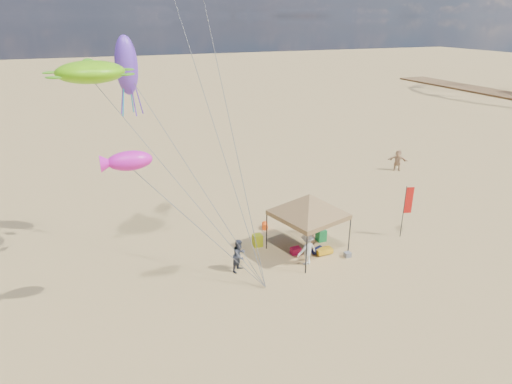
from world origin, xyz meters
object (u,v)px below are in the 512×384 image
at_px(chair_yellow, 257,240).
at_px(cooler_blue, 323,220).
at_px(feather_flag, 407,204).
at_px(person_near_a, 311,236).
at_px(person_far_c, 398,160).
at_px(person_near_b, 239,255).
at_px(beach_cart, 324,251).
at_px(person_near_c, 307,249).
at_px(canopy_tent, 309,196).
at_px(cooler_red, 296,251).
at_px(chair_green, 321,235).

bearing_deg(chair_yellow, cooler_blue, 14.21).
height_order(feather_flag, person_near_a, feather_flag).
bearing_deg(person_far_c, feather_flag, -88.05).
bearing_deg(cooler_blue, person_near_b, -154.01).
height_order(beach_cart, person_near_b, person_near_b).
height_order(chair_yellow, person_far_c, person_far_c).
xyz_separation_m(beach_cart, person_near_c, (-1.40, -0.60, 0.70)).
xyz_separation_m(canopy_tent, person_near_b, (-4.15, -0.46, -2.45)).
distance_m(feather_flag, cooler_red, 7.16).
relative_size(cooler_blue, person_near_c, 0.30).
distance_m(chair_green, person_far_c, 15.10).
bearing_deg(person_near_c, cooler_red, -100.04).
distance_m(beach_cart, person_near_c, 1.68).
bearing_deg(canopy_tent, chair_yellow, 145.40).
relative_size(canopy_tent, person_near_b, 3.56).
bearing_deg(cooler_blue, chair_green, -122.88).
xyz_separation_m(cooler_blue, chair_green, (-1.32, -2.05, 0.16)).
height_order(canopy_tent, chair_yellow, canopy_tent).
distance_m(cooler_blue, chair_yellow, 5.18).
xyz_separation_m(canopy_tent, person_near_c, (-0.66, -1.21, -2.42)).
bearing_deg(canopy_tent, chair_green, 31.20).
relative_size(feather_flag, cooler_red, 5.95).
height_order(cooler_red, person_near_a, person_near_a).
bearing_deg(beach_cart, cooler_blue, 60.82).
height_order(cooler_blue, person_near_a, person_near_a).
relative_size(feather_flag, person_near_a, 1.97).
relative_size(feather_flag, beach_cart, 3.57).
bearing_deg(person_near_c, person_far_c, -154.86).
bearing_deg(person_near_c, beach_cart, -168.81).
bearing_deg(chair_green, person_near_a, -145.58).
bearing_deg(person_near_c, chair_green, -146.66).
relative_size(canopy_tent, person_near_c, 3.46).
xyz_separation_m(person_near_b, person_far_c, (17.83, 10.02, 0.01)).
relative_size(canopy_tent, feather_flag, 1.94).
xyz_separation_m(feather_flag, person_near_a, (-5.85, 0.65, -1.32)).
bearing_deg(cooler_red, chair_green, 22.32).
bearing_deg(person_far_c, beach_cart, -103.25).
height_order(person_near_a, person_near_b, person_near_b).
bearing_deg(person_near_a, chair_green, -165.45).
bearing_deg(person_far_c, canopy_tent, -106.48).
height_order(feather_flag, person_far_c, feather_flag).
relative_size(canopy_tent, beach_cart, 6.93).
xyz_separation_m(canopy_tent, person_far_c, (13.68, 9.56, -2.43)).
relative_size(canopy_tent, person_near_a, 3.81).
xyz_separation_m(feather_flag, cooler_blue, (-3.48, 3.42, -1.95)).
relative_size(chair_yellow, person_far_c, 0.39).
xyz_separation_m(cooler_red, beach_cart, (1.44, -0.60, 0.01)).
distance_m(person_near_a, person_far_c, 16.36).
relative_size(cooler_blue, beach_cart, 0.60).
height_order(canopy_tent, person_near_b, canopy_tent).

